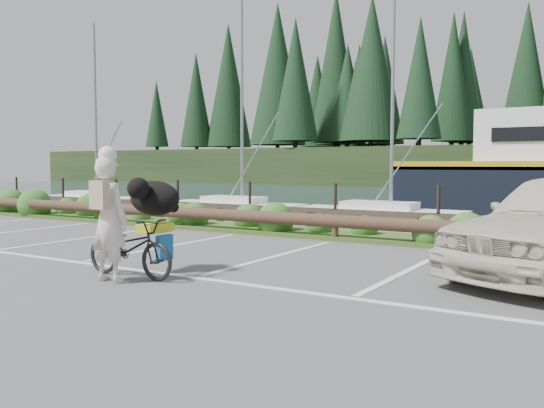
{
  "coord_description": "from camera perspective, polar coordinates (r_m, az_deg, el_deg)",
  "views": [
    {
      "loc": [
        5.57,
        -7.21,
        1.75
      ],
      "look_at": [
        0.72,
        0.7,
        1.1
      ],
      "focal_mm": 38.0,
      "sensor_mm": 36.0,
      "label": 1
    }
  ],
  "objects": [
    {
      "name": "ground",
      "position": [
        9.28,
        -6.09,
        -6.89
      ],
      "size": [
        72.0,
        72.0,
        0.0
      ],
      "primitive_type": "plane",
      "color": "#4C4C4E"
    },
    {
      "name": "vegetation_strip",
      "position": [
        13.8,
        7.49,
        -3.11
      ],
      "size": [
        34.0,
        1.6,
        0.1
      ],
      "primitive_type": "cube",
      "color": "#3D5B21",
      "rests_on": "ground"
    },
    {
      "name": "cyclist",
      "position": [
        8.82,
        -15.87,
        -1.49
      ],
      "size": [
        0.68,
        0.45,
        1.86
      ],
      "primitive_type": "imported",
      "rotation": [
        0.0,
        0.0,
        3.13
      ],
      "color": "beige",
      "rests_on": "ground"
    },
    {
      "name": "log_rail",
      "position": [
        13.18,
        6.24,
        -3.65
      ],
      "size": [
        32.0,
        0.3,
        0.6
      ],
      "primitive_type": null,
      "color": "#443021",
      "rests_on": "ground"
    },
    {
      "name": "dog",
      "position": [
        9.47,
        -11.57,
        0.57
      ],
      "size": [
        0.49,
        0.98,
        0.57
      ],
      "primitive_type": "ellipsoid",
      "rotation": [
        0.0,
        0.0,
        1.56
      ],
      "color": "black",
      "rests_on": "bicycle"
    },
    {
      "name": "bicycle",
      "position": [
        9.15,
        -13.92,
        -4.24
      ],
      "size": [
        1.75,
        0.62,
        0.91
      ],
      "primitive_type": "imported",
      "rotation": [
        0.0,
        0.0,
        1.56
      ],
      "color": "black",
      "rests_on": "ground"
    }
  ]
}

